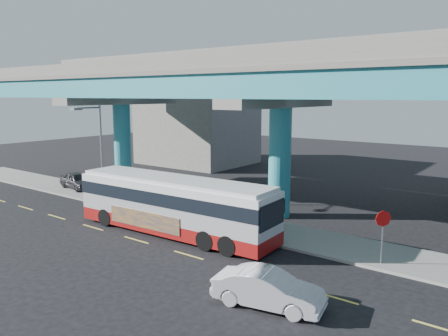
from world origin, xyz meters
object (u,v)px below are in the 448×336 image
Objects in this scene: transit_bus at (174,203)px; sedan at (268,289)px; stop_sign at (383,225)px; parked_car at (77,181)px; street_lamp at (95,140)px.

sedan is (9.27, -4.49, -1.14)m from transit_bus.
transit_bus is at bearing 167.52° from stop_sign.
sedan is 1.06× the size of parked_car.
sedan is 20.04m from street_lamp.
street_lamp is (-9.36, 1.55, 3.09)m from transit_bus.
street_lamp is at bearing 60.98° from sedan.
transit_bus reaches higher than stop_sign.
sedan is 25.75m from parked_car.
parked_car reaches higher than sedan.
street_lamp is 21.09m from stop_sign.
street_lamp reaches higher than parked_car.
parked_car is at bearing 60.22° from sedan.
transit_bus is 3.08× the size of parked_car.
sedan is 7.26m from stop_sign.
stop_sign is (2.25, 6.77, 1.34)m from sedan.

